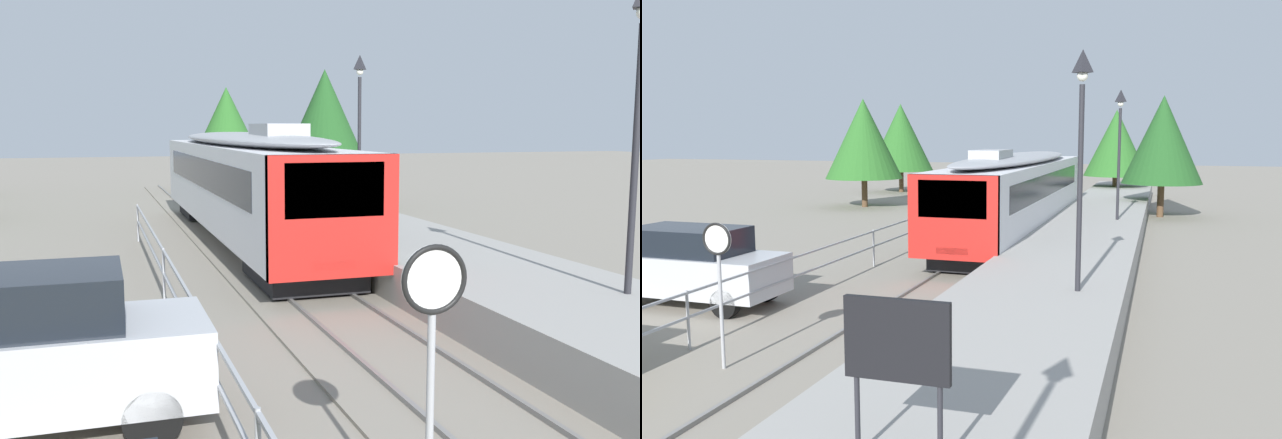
# 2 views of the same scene
# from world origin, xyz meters

# --- Properties ---
(ground_plane) EXTENTS (160.00, 160.00, 0.00)m
(ground_plane) POSITION_xyz_m (-3.00, 22.00, 0.00)
(ground_plane) COLOR gray
(track_rails) EXTENTS (3.20, 60.00, 0.14)m
(track_rails) POSITION_xyz_m (0.00, 22.00, 0.03)
(track_rails) COLOR gray
(track_rails) RESTS_ON ground
(commuter_train) EXTENTS (2.82, 18.35, 3.74)m
(commuter_train) POSITION_xyz_m (0.00, 28.46, 2.14)
(commuter_train) COLOR silver
(commuter_train) RESTS_ON track_rails
(station_platform) EXTENTS (3.90, 60.00, 0.90)m
(station_platform) POSITION_xyz_m (3.25, 22.00, 0.45)
(station_platform) COLOR #999691
(station_platform) RESTS_ON ground
(platform_lamp_mid_platform) EXTENTS (0.34, 0.34, 5.35)m
(platform_lamp_mid_platform) POSITION_xyz_m (4.16, 15.80, 4.62)
(platform_lamp_mid_platform) COLOR #232328
(platform_lamp_mid_platform) RESTS_ON station_platform
(platform_lamp_far_end) EXTENTS (0.34, 0.34, 5.35)m
(platform_lamp_far_end) POSITION_xyz_m (4.16, 28.89, 4.62)
(platform_lamp_far_end) COLOR #232328
(platform_lamp_far_end) RESTS_ON station_platform
(platform_notice_board) EXTENTS (1.20, 0.08, 1.80)m
(platform_notice_board) POSITION_xyz_m (3.28, 7.43, 2.19)
(platform_notice_board) COLOR #232328
(platform_notice_board) RESTS_ON station_platform
(speed_limit_sign) EXTENTS (0.61, 0.10, 2.81)m
(speed_limit_sign) POSITION_xyz_m (-1.93, 11.27, 2.12)
(speed_limit_sign) COLOR #9EA0A5
(speed_limit_sign) RESTS_ON ground
(carpark_fence) EXTENTS (0.06, 36.06, 1.25)m
(carpark_fence) POSITION_xyz_m (-3.30, 12.00, 0.91)
(carpark_fence) COLOR #9EA0A5
(carpark_fence) RESTS_ON ground
(parked_suv_silver) EXTENTS (4.61, 1.93, 2.04)m
(parked_suv_silver) POSITION_xyz_m (-5.65, 15.06, 1.06)
(parked_suv_silver) COLOR #B7BABF
(parked_suv_silver) RESTS_ON ground
(tree_behind_carpark) EXTENTS (4.98, 4.98, 6.79)m
(tree_behind_carpark) POSITION_xyz_m (-13.53, 48.19, 4.22)
(tree_behind_carpark) COLOR brown
(tree_behind_carpark) RESTS_ON ground
(tree_behind_station_far) EXTENTS (4.33, 4.33, 6.12)m
(tree_behind_station_far) POSITION_xyz_m (2.82, 46.86, 3.87)
(tree_behind_station_far) COLOR brown
(tree_behind_station_far) RESTS_ON ground
(tree_distant_left) EXTENTS (4.71, 4.71, 6.61)m
(tree_distant_left) POSITION_xyz_m (-11.63, 37.68, 4.18)
(tree_distant_left) COLOR brown
(tree_distant_left) RESTS_ON ground
(tree_distant_centre) EXTENTS (4.25, 4.25, 6.51)m
(tree_distant_centre) POSITION_xyz_m (5.86, 37.87, 4.15)
(tree_distant_centre) COLOR brown
(tree_distant_centre) RESTS_ON ground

